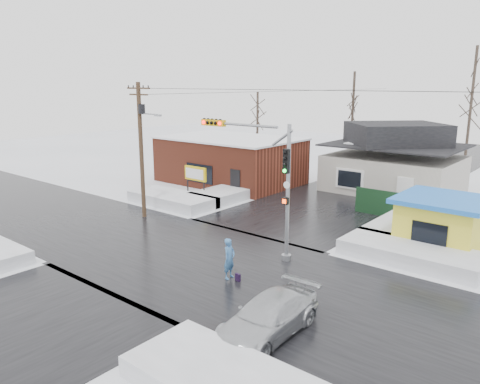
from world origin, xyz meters
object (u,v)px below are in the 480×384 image
Objects in this scene: traffic_signal at (263,170)px; car at (269,317)px; marquee_sign at (195,175)px; pedestrian at (229,259)px; utility_pole at (142,142)px; kiosk at (441,222)px.

traffic_signal is 9.14m from car.
traffic_signal reaches higher than marquee_sign.
car is at bearing -129.69° from pedestrian.
utility_pole is 3.53× the size of marquee_sign.
marquee_sign is 15.89m from pedestrian.
car is at bearing -51.34° from traffic_signal.
pedestrian is at bearing -120.59° from kiosk.
marquee_sign is at bearing 150.28° from traffic_signal.
kiosk reaches higher than car.
car is at bearing -38.05° from marquee_sign.
marquee_sign is 0.53× the size of car.
utility_pole is 1.86× the size of car.
traffic_signal is 3.62× the size of pedestrian.
utility_pole is 17.62m from car.
pedestrian is at bearing -20.21° from utility_pole.
kiosk is 0.95× the size of car.
traffic_signal is 5.12m from pedestrian.
utility_pole is at bearing 177.05° from traffic_signal.
marquee_sign is at bearing -178.45° from kiosk.
traffic_signal is at bearing 6.44° from pedestrian.
pedestrian is at bearing -77.40° from traffic_signal.
utility_pole is 1.96× the size of kiosk.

